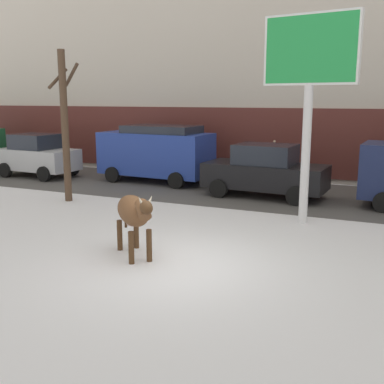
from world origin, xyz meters
TOP-DOWN VIEW (x-y plane):
  - ground_plane at (0.00, 0.00)m, footprint 120.00×120.00m
  - road_strip at (0.00, 7.95)m, footprint 60.00×5.60m
  - building_facade at (0.00, 13.93)m, footprint 44.00×6.10m
  - cow_brown at (-1.00, 0.11)m, footprint 1.66×1.61m
  - billboard at (1.85, 4.42)m, footprint 2.52×0.59m
  - car_silver_hatchback at (-10.28, 7.60)m, footprint 3.61×2.11m
  - car_blue_van at (-4.89, 8.52)m, footprint 4.72×2.36m
  - car_black_sedan at (-0.03, 7.40)m, footprint 4.31×2.20m
  - pedestrian_near_billboard at (3.38, 10.93)m, footprint 0.36×0.24m
  - pedestrian_by_cars at (-0.56, 10.93)m, footprint 0.36×0.24m
  - bare_tree_far_back at (-5.92, 4.13)m, footprint 0.99×0.73m

SIDE VIEW (x-z plane):
  - ground_plane at x=0.00m, z-range 0.00..0.00m
  - road_strip at x=0.00m, z-range 0.00..0.01m
  - pedestrian_near_billboard at x=3.38m, z-range 0.01..1.74m
  - pedestrian_by_cars at x=-0.56m, z-range 0.01..1.74m
  - car_black_sedan at x=-0.03m, z-range -0.01..1.83m
  - car_silver_hatchback at x=-10.28m, z-range 0.00..1.86m
  - cow_brown at x=-1.00m, z-range 0.22..1.76m
  - car_blue_van at x=-4.89m, z-range 0.08..2.40m
  - bare_tree_far_back at x=-5.92m, z-range 0.12..5.05m
  - billboard at x=1.85m, z-range 1.53..7.09m
  - building_facade at x=0.00m, z-range -0.02..12.98m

